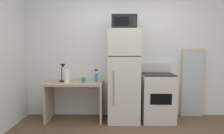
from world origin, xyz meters
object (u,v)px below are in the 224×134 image
Objects in this scene: spray_bottle at (96,77)px; leaning_mirror at (192,83)px; desk_lamp at (63,70)px; refrigerator at (124,76)px; oven_range at (157,97)px; paper_towel_roll at (67,77)px; coffee_mug at (84,80)px; microwave at (124,22)px; desk at (75,94)px.

spray_bottle is 1.98m from leaning_mirror.
leaning_mirror is (2.63, 0.19, -0.29)m from desk_lamp.
oven_range is at bearing 0.99° from refrigerator.
spray_bottle is 1.26m from oven_range.
spray_bottle is at bearing -175.17° from leaning_mirror.
paper_towel_roll is 0.14× the size of refrigerator.
microwave is (0.77, -0.03, 1.09)m from coffee_mug.
refrigerator reaches higher than desk.
spray_bottle is 0.23× the size of oven_range.
microwave reaches higher than coffee_mug.
desk_lamp reaches higher than desk.
coffee_mug is 0.32m from paper_towel_roll.
paper_towel_roll is at bearing -176.63° from refrigerator.
desk is at bearing 174.18° from coffee_mug.
desk is at bearing 179.61° from oven_range.
coffee_mug is at bearing -173.21° from leaning_mirror.
coffee_mug is 0.40× the size of paper_towel_roll.
microwave is (1.08, 0.04, 1.02)m from paper_towel_roll.
spray_bottle is at bearing 16.82° from paper_towel_roll.
coffee_mug is 1.47m from oven_range.
leaning_mirror is at bearing 4.83° from spray_bottle.
desk is 4.32× the size of spray_bottle.
spray_bottle is 1.18m from microwave.
desk_lamp is at bearing 177.93° from oven_range.
desk is 0.77× the size of leaning_mirror.
leaning_mirror is (0.77, 0.26, 0.23)m from oven_range.
paper_towel_roll is 1.48m from microwave.
desk is at bearing -169.20° from spray_bottle.
microwave is (1.19, -0.10, 0.90)m from desk_lamp.
coffee_mug is (-0.23, -0.10, -0.05)m from spray_bottle.
spray_bottle is 0.14× the size of refrigerator.
spray_bottle is 0.26m from coffee_mug.
refrigerator is (0.77, -0.00, 0.08)m from coffee_mug.
oven_range is 0.84m from leaning_mirror.
microwave is (0.95, -0.04, 1.37)m from desk.
refrigerator is at bearing -179.01° from oven_range.
leaning_mirror reaches higher than paper_towel_roll.
coffee_mug is at bearing 12.40° from paper_towel_roll.
oven_range is 0.79× the size of leaning_mirror.
coffee_mug reaches higher than desk.
desk_lamp is at bearing 175.23° from microwave.
desk is 1.61m from oven_range.
coffee_mug is at bearing 178.10° from microwave.
leaning_mirror is (1.43, 0.29, -1.19)m from microwave.
desk is 0.98× the size of oven_range.
desk is at bearing 177.37° from microwave.
oven_range reaches higher than paper_towel_roll.
oven_range is at bearing -2.07° from desk_lamp.
microwave is (0.00, -0.02, 1.01)m from refrigerator.
desk_lamp is 1.93m from oven_range.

